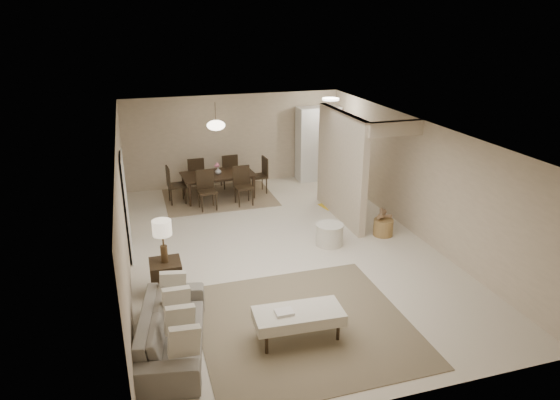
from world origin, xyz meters
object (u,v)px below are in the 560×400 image
object	(u,v)px
sofa	(172,329)
ottoman_bench	(298,316)
round_pouf	(330,235)
wicker_basket	(383,227)
side_table	(166,277)
dining_table	(219,186)
pantry_cabinet	(318,144)

from	to	relation	value
sofa	ottoman_bench	xyz separation A→B (m)	(1.79, -0.30, 0.06)
round_pouf	ottoman_bench	bearing A→B (deg)	-120.17
round_pouf	wicker_basket	bearing A→B (deg)	4.42
side_table	wicker_basket	size ratio (longest dim) A/B	1.36
wicker_basket	dining_table	size ratio (longest dim) A/B	0.23
round_pouf	dining_table	bearing A→B (deg)	115.87
round_pouf	wicker_basket	xyz separation A→B (m)	(1.29, 0.10, -0.04)
sofa	side_table	world-z (taller)	sofa
pantry_cabinet	dining_table	distance (m)	3.21
pantry_cabinet	ottoman_bench	size ratio (longest dim) A/B	1.57
pantry_cabinet	side_table	distance (m)	7.08
wicker_basket	pantry_cabinet	bearing A→B (deg)	89.33
side_table	wicker_basket	xyz separation A→B (m)	(4.70, 1.05, -0.11)
side_table	dining_table	bearing A→B (deg)	68.83
pantry_cabinet	dining_table	world-z (taller)	pantry_cabinet
sofa	side_table	size ratio (longest dim) A/B	3.77
round_pouf	sofa	bearing A→B (deg)	-143.43
sofa	round_pouf	world-z (taller)	sofa
pantry_cabinet	round_pouf	size ratio (longest dim) A/B	3.63
sofa	round_pouf	xyz separation A→B (m)	(3.46, 2.56, -0.09)
round_pouf	dining_table	size ratio (longest dim) A/B	0.31
ottoman_bench	dining_table	distance (m)	6.35
side_table	dining_table	size ratio (longest dim) A/B	0.31
ottoman_bench	dining_table	bearing A→B (deg)	93.26
ottoman_bench	sofa	bearing A→B (deg)	173.52
round_pouf	wicker_basket	size ratio (longest dim) A/B	1.36
sofa	dining_table	bearing A→B (deg)	-6.32
ottoman_bench	wicker_basket	xyz separation A→B (m)	(2.96, 2.96, -0.20)
side_table	wicker_basket	distance (m)	4.82
pantry_cabinet	round_pouf	world-z (taller)	pantry_cabinet
round_pouf	side_table	bearing A→B (deg)	-164.49
ottoman_bench	round_pouf	xyz separation A→B (m)	(1.66, 2.86, -0.15)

